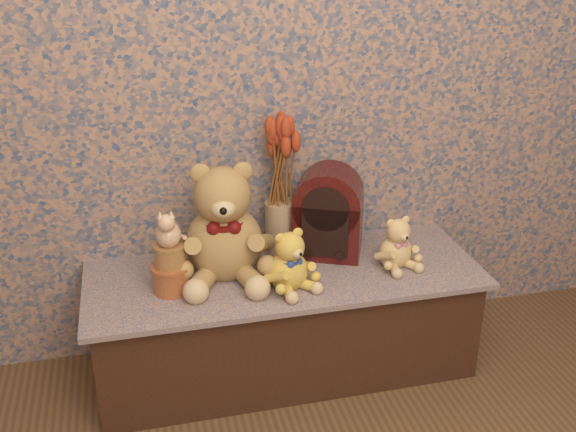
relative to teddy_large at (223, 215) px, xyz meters
The scene contains 10 objects.
display_shelf 0.48m from the teddy_large, 12.37° to the right, with size 1.40×0.53×0.41m, color #3B4A79.
teddy_large is the anchor object (origin of this frame).
teddy_medium 0.27m from the teddy_large, 37.55° to the right, with size 0.18×0.22×0.23m, color gold, non-canonical shape.
teddy_small 0.62m from the teddy_large, ahead, with size 0.16×0.19×0.20m, color #E0B16A, non-canonical shape.
cathedral_radio 0.40m from the teddy_large, ahead, with size 0.25×0.18×0.34m, color #3A0A0B, non-canonical shape.
ceramic_vase 0.28m from the teddy_large, 25.96° to the left, with size 0.12×0.12×0.20m, color tan.
dried_stalks 0.33m from the teddy_large, 25.96° to the left, with size 0.24×0.24×0.46m, color #B33A1C, non-canonical shape.
biscuit_tin_lower 0.28m from the teddy_large, 156.93° to the right, with size 0.13×0.13×0.09m, color #BD7D37.
biscuit_tin_upper 0.23m from the teddy_large, 156.93° to the right, with size 0.10×0.10×0.08m, color tan.
cat_figurine 0.21m from the teddy_large, 156.93° to the right, with size 0.10×0.11×0.14m, color silver, non-canonical shape.
Camera 1 is at (-0.48, -0.80, 1.57)m, focal length 41.80 mm.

